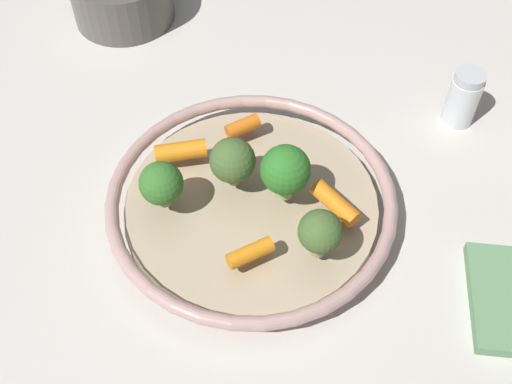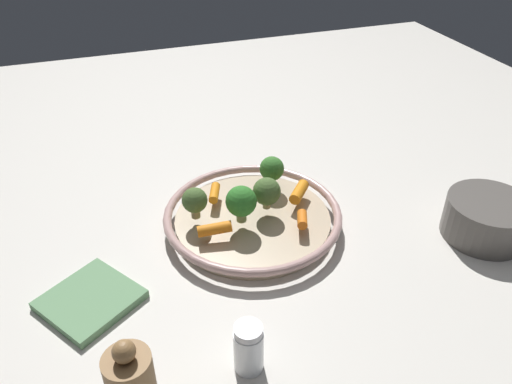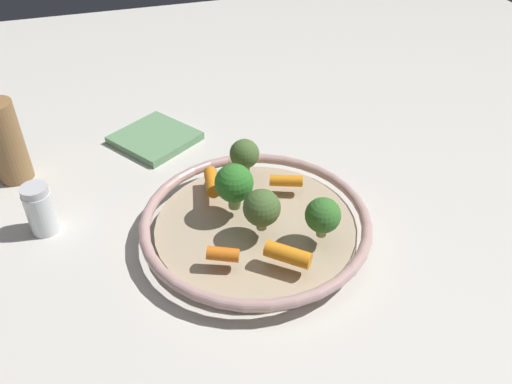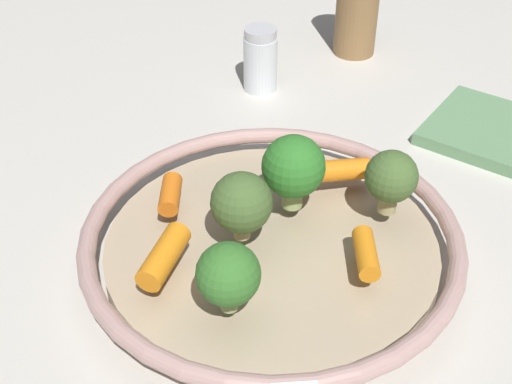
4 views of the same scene
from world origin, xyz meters
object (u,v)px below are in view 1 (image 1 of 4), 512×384
baby_carrot_right (250,253)px  broccoli_floret_mid (320,232)px  broccoli_floret_large (230,163)px  baby_carrot_center (181,151)px  baby_carrot_back (335,203)px  broccoli_floret_edge (161,184)px  baby_carrot_near_rim (243,126)px  salt_shaker (463,98)px  serving_bowl (251,203)px  broccoli_floret_small (285,170)px

baby_carrot_right → broccoli_floret_mid: 0.08m
broccoli_floret_large → baby_carrot_center: bearing=-172.9°
baby_carrot_back → broccoli_floret_edge: broccoli_floret_edge is taller
baby_carrot_near_rim → salt_shaker: size_ratio=0.52×
baby_carrot_near_rim → broccoli_floret_mid: size_ratio=0.69×
baby_carrot_near_rim → broccoli_floret_edge: size_ratio=0.71×
baby_carrot_near_rim → salt_shaker: 0.28m
baby_carrot_center → baby_carrot_near_rim: 0.08m
serving_bowl → baby_carrot_near_rim: (-0.07, 0.07, 0.03)m
salt_shaker → broccoli_floret_mid: bearing=-90.3°
serving_bowl → salt_shaker: 0.31m
baby_carrot_center → baby_carrot_back: (0.18, 0.06, -0.00)m
baby_carrot_back → salt_shaker: (0.02, 0.25, -0.01)m
broccoli_floret_mid → broccoli_floret_large: size_ratio=0.97×
baby_carrot_back → broccoli_floret_mid: broccoli_floret_mid is taller
baby_carrot_right → broccoli_floret_large: (-0.08, 0.06, 0.03)m
baby_carrot_back → serving_bowl: bearing=-152.8°
baby_carrot_center → baby_carrot_back: bearing=17.0°
baby_carrot_near_rim → broccoli_floret_small: (0.10, -0.04, 0.03)m
baby_carrot_right → baby_carrot_back: bearing=75.0°
baby_carrot_near_rim → broccoli_floret_large: 0.09m
baby_carrot_center → baby_carrot_back: size_ratio=1.01×
broccoli_floret_mid → baby_carrot_center: bearing=179.5°
baby_carrot_center → broccoli_floret_large: size_ratio=0.97×
broccoli_floret_edge → broccoli_floret_large: (0.04, 0.07, 0.00)m
broccoli_floret_mid → serving_bowl: bearing=172.2°
baby_carrot_center → broccoli_floret_edge: (0.03, -0.06, 0.02)m
baby_carrot_right → baby_carrot_near_rim: (-0.12, 0.13, 0.00)m
baby_carrot_center → broccoli_floret_small: (0.13, 0.03, 0.03)m
baby_carrot_near_rim → broccoli_floret_small: size_ratio=0.59×
baby_carrot_center → broccoli_floret_mid: 0.20m
baby_carrot_back → broccoli_floret_mid: bearing=-71.0°
broccoli_floret_mid → broccoli_floret_edge: 0.18m
baby_carrot_back → broccoli_floret_large: 0.12m
baby_carrot_center → baby_carrot_right: size_ratio=1.20×
serving_bowl → broccoli_floret_mid: 0.12m
baby_carrot_center → baby_carrot_right: baby_carrot_center is taller
baby_carrot_right → broccoli_floret_mid: broccoli_floret_mid is taller
baby_carrot_center → broccoli_floret_mid: size_ratio=1.00×
broccoli_floret_small → salt_shaker: (0.08, 0.27, -0.04)m
baby_carrot_near_rim → salt_shaker: bearing=52.2°
baby_carrot_right → salt_shaker: (0.05, 0.36, -0.01)m
baby_carrot_center → broccoli_floret_edge: size_ratio=1.02×
baby_carrot_right → broccoli_floret_large: bearing=142.9°
broccoli_floret_small → broccoli_floret_large: bearing=-154.8°
baby_carrot_back → broccoli_floret_edge: 0.19m
serving_bowl → baby_carrot_right: size_ratio=6.63×
baby_carrot_near_rim → broccoli_floret_edge: (0.01, -0.14, 0.02)m
serving_bowl → broccoli_floret_edge: (-0.06, -0.07, 0.05)m
broccoli_floret_edge → salt_shaker: size_ratio=0.74×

